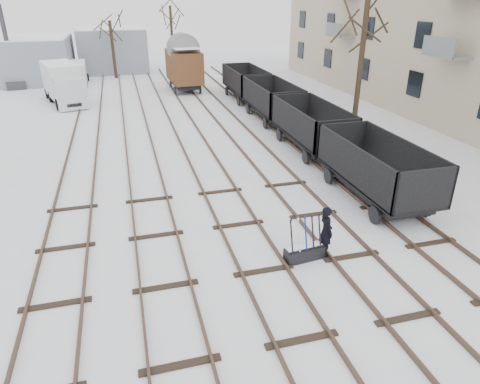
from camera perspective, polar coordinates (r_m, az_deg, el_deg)
The scene contains 17 objects.
ground at distance 13.40m, azimuth 3.18°, elevation -10.53°, with size 120.00×120.00×0.00m, color white.
tracks at distance 25.45m, azimuth -6.57°, elevation 7.17°, with size 13.90×52.00×0.16m.
shed_left at distance 47.61m, azimuth -27.69°, elevation 15.33°, with size 10.00×8.00×4.10m.
shed_right at distance 50.62m, azimuth -16.53°, elevation 17.71°, with size 7.00×6.00×4.50m.
ground_frame at distance 13.92m, azimuth 8.56°, elevation -7.90°, with size 1.34×0.57×1.49m.
worker at distance 13.98m, azimuth 11.38°, elevation -5.17°, with size 0.63×0.42×1.74m, color black.
freight_wagon_a at distance 18.32m, azimuth 17.57°, elevation 1.83°, with size 2.40×6.00×2.45m.
freight_wagon_b at distance 23.59m, azimuth 9.44°, elevation 7.76°, with size 2.40×6.00×2.45m.
freight_wagon_c at distance 29.31m, azimuth 4.27°, elevation 11.39°, with size 2.40×6.00×2.45m.
freight_wagon_d at distance 35.26m, azimuth 0.75°, elevation 13.76°, with size 2.40×6.00×2.45m.
box_van_wagon at distance 38.65m, azimuth -7.48°, elevation 16.41°, with size 2.88×5.03×3.73m.
lorry at distance 36.48m, azimuth -22.53°, elevation 13.24°, with size 3.28×6.78×2.95m.
panel_van at distance 44.15m, azimuth -21.14°, elevation 14.58°, with size 2.17×4.66×2.02m.
crane at distance 44.21m, azimuth -28.10°, elevation 14.76°, with size 1.85×4.72×7.94m.
tree_near at distance 25.01m, azimuth 15.64°, elevation 14.91°, with size 0.30×0.30×7.58m, color black.
tree_far_left at distance 46.30m, azimuth -16.57°, elevation 17.71°, with size 0.30×0.30×5.44m, color black.
tree_far_right at distance 52.28m, azimuth -9.06°, elevation 19.74°, with size 0.30×0.30×6.59m, color black.
Camera 1 is at (-3.59, -10.32, 7.76)m, focal length 32.00 mm.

